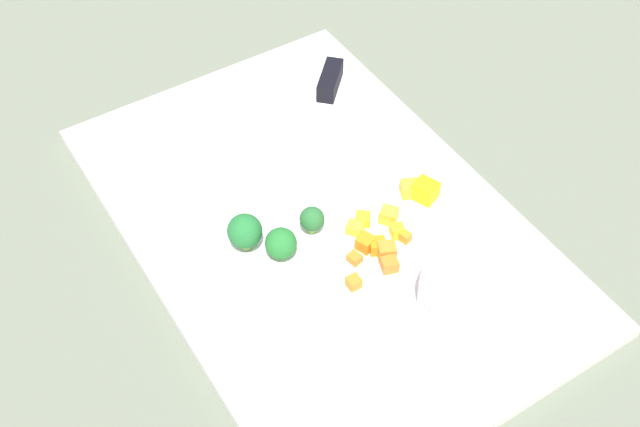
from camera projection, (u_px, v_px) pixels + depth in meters
The scene contains 22 objects.
ground_plane at pixel (320, 227), 0.84m from camera, with size 4.00×4.00×0.00m, color #636B58.
cutting_board at pixel (320, 224), 0.83m from camera, with size 0.54×0.36×0.01m, color white.
prep_bowl at pixel (471, 295), 0.75m from camera, with size 0.10×0.10×0.03m, color #B3B6C4.
chef_knife at pixel (321, 110), 0.93m from camera, with size 0.21×0.21×0.02m.
carrot_dice_0 at pixel (387, 251), 0.79m from camera, with size 0.02×0.02×0.02m, color orange.
carrot_dice_1 at pixel (353, 259), 0.79m from camera, with size 0.01×0.01×0.01m, color orange.
carrot_dice_2 at pixel (354, 282), 0.77m from camera, with size 0.01×0.01×0.01m, color orange.
carrot_dice_3 at pixel (365, 220), 0.82m from camera, with size 0.01×0.01×0.01m, color orange.
carrot_dice_4 at pixel (366, 243), 0.80m from camera, with size 0.02×0.02×0.02m, color orange.
carrot_dice_5 at pixel (405, 237), 0.81m from camera, with size 0.01×0.01×0.01m, color orange.
carrot_dice_6 at pixel (390, 264), 0.78m from camera, with size 0.01×0.02×0.01m, color orange.
carrot_dice_7 at pixel (388, 213), 0.83m from camera, with size 0.01×0.01×0.01m, color orange.
carrot_dice_8 at pixel (378, 246), 0.80m from camera, with size 0.02×0.02×0.01m, color orange.
pepper_dice_0 at pixel (355, 228), 0.81m from camera, with size 0.01×0.02×0.01m, color yellow.
pepper_dice_1 at pixel (389, 216), 0.82m from camera, with size 0.02×0.02×0.02m, color yellow.
pepper_dice_2 at pixel (425, 191), 0.84m from camera, with size 0.02×0.02×0.02m, color yellow.
pepper_dice_3 at pixel (363, 219), 0.82m from camera, with size 0.01×0.01×0.01m, color yellow.
pepper_dice_4 at pixel (397, 231), 0.81m from camera, with size 0.01×0.01×0.01m, color yellow.
pepper_dice_5 at pixel (410, 189), 0.85m from camera, with size 0.02×0.02×0.02m, color yellow.
broccoli_floret_0 at pixel (281, 244), 0.78m from camera, with size 0.03×0.03×0.04m.
broccoli_floret_1 at pixel (312, 219), 0.80m from camera, with size 0.03×0.03×0.03m.
broccoli_floret_2 at pixel (245, 231), 0.79m from camera, with size 0.03×0.03×0.04m.
Camera 1 is at (-0.46, 0.29, 0.64)m, focal length 45.19 mm.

